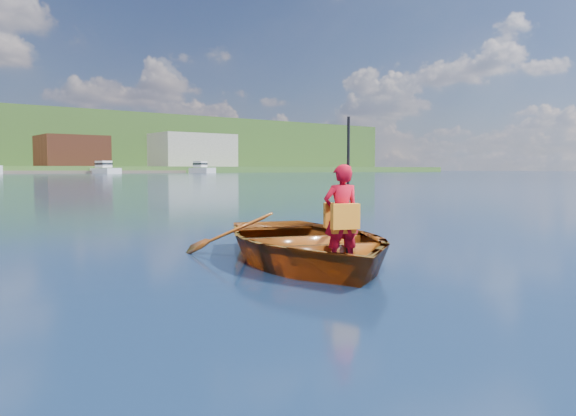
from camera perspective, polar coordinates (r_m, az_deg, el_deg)
ground at (r=8.52m, az=9.01°, el=-4.55°), size 600.00×600.00×0.00m
rowboat at (r=7.56m, az=1.74°, el=-3.50°), size 4.16×4.84×0.85m
child_paddler at (r=6.73m, az=5.45°, el=-0.73°), size 0.52×0.43×1.79m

